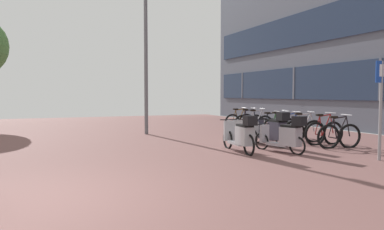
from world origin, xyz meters
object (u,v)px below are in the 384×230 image
scooter_near (286,136)px  scooter_extra (241,135)px  bicycle_rack_05 (271,126)px  bicycle_rack_00 (339,136)px  bicycle_rack_03 (291,129)px  scooter_mid (247,130)px  bicycle_rack_02 (304,131)px  lamp_post (146,54)px  parking_sign (381,99)px  bicycle_rack_07 (249,123)px  scooter_far (274,130)px  bicycle_rack_04 (280,128)px  bicycle_rack_01 (324,133)px  bicycle_rack_06 (257,124)px  bicycle_rack_08 (239,122)px

scooter_near → scooter_extra: bearing=157.5°
scooter_near → bicycle_rack_05: bearing=59.8°
bicycle_rack_00 → scooter_extra: (-3.03, 0.34, 0.11)m
bicycle_rack_03 → scooter_mid: (-1.72, 0.00, 0.05)m
bicycle_rack_02 → lamp_post: size_ratio=0.26×
bicycle_rack_02 → bicycle_rack_03: 0.72m
parking_sign → scooter_near: bearing=127.3°
bicycle_rack_03 → scooter_near: bearing=-130.6°
scooter_near → scooter_mid: size_ratio=0.91×
bicycle_rack_03 → bicycle_rack_07: size_ratio=0.97×
scooter_far → parking_sign: size_ratio=0.74×
bicycle_rack_02 → bicycle_rack_03: bicycle_rack_02 is taller
bicycle_rack_03 → scooter_mid: bearing=179.9°
bicycle_rack_00 → bicycle_rack_05: bicycle_rack_00 is taller
lamp_post → bicycle_rack_03: bearing=-41.1°
bicycle_rack_00 → scooter_extra: size_ratio=0.77×
bicycle_rack_00 → bicycle_rack_04: 2.86m
scooter_far → lamp_post: lamp_post is taller
scooter_mid → bicycle_rack_07: bearing=57.4°
bicycle_rack_03 → scooter_extra: 3.51m
bicycle_rack_05 → scooter_extra: bearing=-134.9°
bicycle_rack_03 → bicycle_rack_00: bearing=-89.4°
bicycle_rack_01 → scooter_mid: bicycle_rack_01 is taller
bicycle_rack_06 → scooter_mid: (-1.75, -2.14, 0.04)m
lamp_post → parking_sign: bearing=-65.2°
bicycle_rack_08 → lamp_post: 4.96m
bicycle_rack_01 → bicycle_rack_02: bearing=104.0°
bicycle_rack_02 → scooter_far: 1.48m
bicycle_rack_04 → scooter_near: size_ratio=0.87×
bicycle_rack_07 → parking_sign: parking_sign is taller
bicycle_rack_08 → bicycle_rack_06: bearing=-91.2°
bicycle_rack_04 → bicycle_rack_08: bearing=90.2°
bicycle_rack_02 → bicycle_rack_00: bearing=-87.4°
bicycle_rack_03 → scooter_far: bearing=-143.9°
scooter_mid → parking_sign: bearing=-74.4°
scooter_mid → scooter_extra: scooter_extra is taller
scooter_extra → lamp_post: lamp_post is taller
bicycle_rack_04 → bicycle_rack_02: bearing=-94.6°
bicycle_rack_01 → scooter_far: bearing=167.6°
bicycle_rack_07 → scooter_extra: 5.62m
scooter_mid → parking_sign: size_ratio=0.77×
bicycle_rack_08 → bicycle_rack_03: bearing=-91.0°
bicycle_rack_04 → bicycle_rack_08: bicycle_rack_08 is taller
bicycle_rack_02 → scooter_extra: size_ratio=0.78×
bicycle_rack_05 → scooter_extra: (-3.23, -3.24, 0.13)m
bicycle_rack_05 → lamp_post: (-4.31, 2.14, 2.74)m
bicycle_rack_05 → scooter_near: 4.27m
bicycle_rack_02 → bicycle_rack_08: bicycle_rack_02 is taller
bicycle_rack_06 → bicycle_rack_08: bicycle_rack_06 is taller
bicycle_rack_04 → lamp_post: lamp_post is taller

